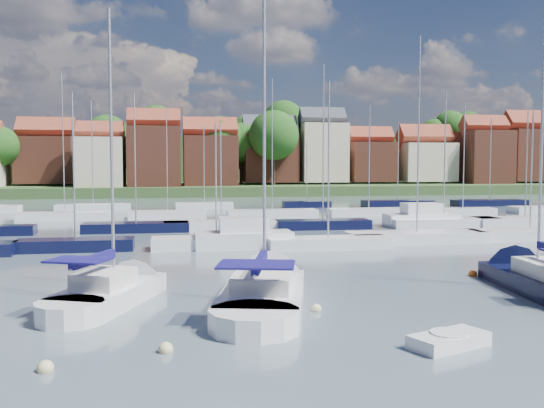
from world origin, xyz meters
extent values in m
plane|color=#43515B|center=(0.00, 40.00, 0.00)|extent=(260.00, 260.00, 0.00)
cube|color=white|center=(-13.19, 3.86, 0.25)|extent=(4.90, 7.04, 1.20)
cone|color=white|center=(-11.70, 7.64, 0.25)|extent=(3.68, 3.93, 2.71)
cylinder|color=white|center=(-14.39, 0.83, 0.25)|extent=(3.51, 3.51, 1.20)
cube|color=silver|center=(-13.36, 3.44, 1.20)|extent=(2.76, 3.22, 0.70)
cylinder|color=#B2B2B7|center=(-13.03, 4.28, 6.87)|extent=(0.14, 0.14, 12.04)
cylinder|color=#B2B2B7|center=(-13.69, 2.60, 2.05)|extent=(1.42, 3.40, 0.10)
cube|color=#151156|center=(-13.69, 2.60, 2.20)|extent=(1.54, 3.30, 0.35)
cube|color=#151156|center=(-14.12, 1.50, 2.35)|extent=(2.74, 2.36, 0.08)
cube|color=white|center=(-6.56, 2.40, 0.25)|extent=(5.22, 8.75, 1.20)
cone|color=white|center=(-5.37, 7.37, 0.25)|extent=(4.24, 4.66, 3.41)
cylinder|color=white|center=(-7.51, -1.58, 0.25)|extent=(4.11, 4.11, 1.20)
cube|color=silver|center=(-6.69, 1.85, 1.20)|extent=(3.11, 3.87, 0.70)
cylinder|color=#B2B2B7|center=(-6.43, 2.95, 8.42)|extent=(0.14, 0.14, 15.15)
cylinder|color=#B2B2B7|center=(-6.95, 0.74, 2.05)|extent=(1.15, 4.44, 0.10)
cube|color=#151156|center=(-6.95, 0.74, 2.20)|extent=(1.30, 4.27, 0.35)
cube|color=#151156|center=(-7.30, -0.70, 2.35)|extent=(3.29, 2.66, 0.08)
cube|color=black|center=(7.25, 3.12, 0.25)|extent=(3.88, 7.94, 1.20)
cone|color=black|center=(7.69, 7.90, 0.25)|extent=(3.53, 4.01, 3.20)
cylinder|color=#B2B2B7|center=(7.30, 3.65, 8.12)|extent=(0.14, 0.14, 14.54)
cube|color=white|center=(-1.28, -4.48, 0.20)|extent=(3.07, 2.25, 0.55)
cylinder|color=white|center=(-1.28, -4.48, 0.35)|extent=(1.29, 1.29, 0.35)
sphere|color=beige|center=(-10.70, -3.45, 0.00)|extent=(0.49, 0.49, 0.49)
sphere|color=#D85914|center=(-5.83, -0.33, 0.00)|extent=(0.52, 0.52, 0.52)
sphere|color=#D85914|center=(5.82, 7.31, 0.00)|extent=(0.46, 0.46, 0.46)
sphere|color=beige|center=(-4.51, 1.07, 0.00)|extent=(0.41, 0.41, 0.41)
sphere|color=beige|center=(-14.22, -4.72, 0.00)|extent=(0.50, 0.50, 0.50)
cube|color=black|center=(-17.11, 20.54, 0.35)|extent=(8.01, 2.24, 1.00)
cylinder|color=#B2B2B7|center=(-17.11, 20.54, 5.93)|extent=(0.12, 0.12, 10.16)
cube|color=white|center=(-7.27, 20.20, 0.35)|extent=(9.22, 2.58, 1.00)
cylinder|color=#B2B2B7|center=(-7.27, 20.20, 4.94)|extent=(0.12, 0.12, 8.18)
cube|color=white|center=(0.63, 18.61, 0.35)|extent=(8.78, 2.46, 1.00)
cylinder|color=#B2B2B7|center=(0.63, 18.61, 6.38)|extent=(0.12, 0.12, 11.06)
cube|color=white|center=(8.23, 20.67, 0.35)|extent=(10.79, 3.02, 1.00)
cylinder|color=#B2B2B7|center=(8.23, 20.67, 8.29)|extent=(0.12, 0.12, 14.87)
cube|color=white|center=(17.98, 21.03, 0.35)|extent=(10.13, 2.84, 1.00)
cylinder|color=#B2B2B7|center=(17.98, 21.03, 5.65)|extent=(0.12, 0.12, 9.59)
cube|color=white|center=(-5.31, 20.00, 0.50)|extent=(7.00, 2.60, 1.40)
cube|color=white|center=(-5.31, 20.00, 1.60)|extent=(3.50, 2.20, 1.30)
cube|color=black|center=(-13.55, 31.64, 0.35)|extent=(9.30, 2.60, 1.00)
cylinder|color=#B2B2B7|center=(-13.55, 31.64, 6.59)|extent=(0.12, 0.12, 11.48)
cube|color=white|center=(-5.94, 32.01, 0.35)|extent=(10.40, 2.91, 1.00)
cylinder|color=#B2B2B7|center=(-5.94, 32.01, 5.24)|extent=(0.12, 0.12, 8.77)
cube|color=black|center=(3.48, 31.28, 0.35)|extent=(8.80, 2.46, 1.00)
cylinder|color=#B2B2B7|center=(3.48, 31.28, 8.01)|extent=(0.12, 0.12, 14.33)
cube|color=white|center=(15.40, 31.16, 0.35)|extent=(10.73, 3.00, 1.00)
cylinder|color=#B2B2B7|center=(15.40, 31.16, 6.92)|extent=(0.12, 0.12, 12.14)
cube|color=white|center=(23.82, 30.97, 0.35)|extent=(10.48, 2.93, 1.00)
cylinder|color=#B2B2B7|center=(23.82, 30.97, 5.99)|extent=(0.12, 0.12, 10.28)
cube|color=white|center=(13.46, 32.00, 0.50)|extent=(7.00, 2.60, 1.40)
cube|color=white|center=(13.46, 32.00, 1.60)|extent=(3.50, 2.20, 1.30)
cube|color=white|center=(-21.71, 44.21, 0.35)|extent=(9.71, 2.72, 1.00)
cylinder|color=#B2B2B7|center=(-21.71, 44.21, 8.29)|extent=(0.12, 0.12, 14.88)
cube|color=white|center=(-10.84, 44.51, 0.35)|extent=(8.49, 2.38, 1.00)
cylinder|color=#B2B2B7|center=(-10.84, 44.51, 6.51)|extent=(0.12, 0.12, 11.31)
cube|color=white|center=(0.79, 43.78, 0.35)|extent=(10.16, 2.85, 1.00)
cylinder|color=#B2B2B7|center=(0.79, 43.78, 8.15)|extent=(0.12, 0.12, 14.59)
cube|color=white|center=(12.17, 43.90, 0.35)|extent=(9.53, 2.67, 1.00)
cylinder|color=#B2B2B7|center=(12.17, 43.90, 6.81)|extent=(0.12, 0.12, 11.91)
cube|color=white|center=(23.16, 42.50, 0.35)|extent=(7.62, 2.13, 1.00)
cylinder|color=#B2B2B7|center=(23.16, 42.50, 6.91)|extent=(0.12, 0.12, 12.13)
cube|color=white|center=(-20.26, 56.56, 0.35)|extent=(9.24, 2.59, 1.00)
cylinder|color=#B2B2B7|center=(-20.26, 56.56, 7.43)|extent=(0.12, 0.12, 13.17)
cube|color=white|center=(-6.08, 57.30, 0.35)|extent=(7.57, 2.12, 1.00)
cylinder|color=#B2B2B7|center=(-6.08, 57.30, 5.97)|extent=(0.12, 0.12, 10.24)
cube|color=black|center=(7.88, 57.47, 0.35)|extent=(6.58, 1.84, 1.00)
cylinder|color=#B2B2B7|center=(7.88, 57.47, 4.85)|extent=(0.12, 0.12, 8.01)
cube|color=black|center=(20.94, 57.40, 0.35)|extent=(9.92, 2.78, 1.00)
cylinder|color=#B2B2B7|center=(20.94, 57.40, 6.31)|extent=(0.12, 0.12, 10.92)
cube|color=black|center=(34.28, 56.37, 0.35)|extent=(10.55, 2.95, 1.00)
cylinder|color=#B2B2B7|center=(34.28, 56.37, 6.61)|extent=(0.12, 0.12, 11.51)
cube|color=#374E27|center=(0.00, 117.00, 0.30)|extent=(200.00, 70.00, 3.00)
cube|color=#374E27|center=(0.00, 142.00, 5.00)|extent=(200.00, 60.00, 14.00)
cube|color=brown|center=(-33.65, 97.79, 6.56)|extent=(10.37, 9.97, 8.73)
cube|color=brown|center=(-33.65, 97.79, 12.20)|extent=(10.57, 5.13, 5.13)
cube|color=beige|center=(-22.74, 89.00, 6.08)|extent=(8.09, 8.80, 8.96)
cube|color=brown|center=(-22.74, 89.00, 11.55)|extent=(8.25, 4.00, 4.00)
cube|color=brown|center=(-13.35, 89.94, 7.08)|extent=(9.36, 10.17, 10.97)
cube|color=brown|center=(-13.35, 89.94, 13.72)|extent=(9.54, 4.63, 4.63)
cube|color=brown|center=(-3.04, 91.65, 6.31)|extent=(9.90, 8.56, 9.42)
cube|color=brown|center=(-3.04, 91.65, 12.23)|extent=(10.10, 4.90, 4.90)
cube|color=brown|center=(9.10, 96.65, 6.95)|extent=(10.59, 8.93, 9.49)
cube|color=#383A42|center=(9.10, 96.65, 12.99)|extent=(10.80, 5.24, 5.24)
cube|color=beige|center=(19.71, 95.80, 8.02)|extent=(9.01, 8.61, 11.65)
cube|color=#383A42|center=(19.71, 95.80, 14.95)|extent=(9.19, 4.46, 4.46)
cube|color=brown|center=(30.17, 97.00, 6.20)|extent=(9.10, 9.34, 8.00)
cube|color=brown|center=(30.17, 97.00, 11.32)|extent=(9.28, 4.50, 4.50)
cube|color=beige|center=(41.95, 96.59, 6.14)|extent=(10.86, 9.59, 7.88)
cube|color=brown|center=(41.95, 96.59, 11.41)|extent=(11.07, 5.37, 5.37)
cube|color=brown|center=(53.76, 93.92, 7.09)|extent=(9.18, 9.96, 10.97)
cube|color=brown|center=(53.76, 93.92, 13.70)|extent=(9.36, 4.54, 4.54)
cube|color=brown|center=(65.18, 95.21, 7.58)|extent=(11.39, 9.67, 10.76)
cube|color=brown|center=(65.18, 95.21, 14.36)|extent=(11.62, 5.64, 5.64)
cylinder|color=#382619|center=(56.77, 115.51, 8.51)|extent=(0.50, 0.50, 4.47)
sphere|color=#2A5319|center=(56.77, 115.51, 14.58)|extent=(8.18, 8.18, 8.18)
cylinder|color=#382619|center=(3.46, 95.93, 3.83)|extent=(0.50, 0.50, 4.46)
sphere|color=#2A5319|center=(3.46, 95.93, 9.88)|extent=(8.15, 8.15, 8.15)
cylinder|color=#382619|center=(15.22, 113.68, 8.58)|extent=(0.50, 0.50, 5.15)
sphere|color=#2A5319|center=(15.22, 113.68, 15.56)|extent=(9.41, 9.41, 9.41)
cylinder|color=#382619|center=(-13.54, 116.31, 8.68)|extent=(0.50, 0.50, 4.56)
sphere|color=#2A5319|center=(-13.54, 116.31, 14.87)|extent=(8.34, 8.34, 8.34)
cylinder|color=#382619|center=(-23.24, 105.25, 4.18)|extent=(0.50, 0.50, 5.15)
sphere|color=#2A5319|center=(-23.24, 105.25, 11.17)|extent=(9.42, 9.42, 9.42)
cylinder|color=#382619|center=(-38.67, 107.32, 6.76)|extent=(0.50, 0.50, 3.42)
sphere|color=#2A5319|center=(-38.67, 107.32, 11.40)|extent=(6.26, 6.26, 6.26)
cylinder|color=#382619|center=(13.76, 104.71, 3.48)|extent=(0.50, 0.50, 3.77)
sphere|color=#2A5319|center=(13.76, 104.71, 8.60)|extent=(6.89, 6.89, 6.89)
cylinder|color=#382619|center=(9.05, 90.94, 4.21)|extent=(0.50, 0.50, 5.21)
sphere|color=#2A5319|center=(9.05, 90.94, 11.28)|extent=(9.53, 9.53, 9.53)
cylinder|color=#382619|center=(61.93, 101.62, 3.09)|extent=(0.50, 0.50, 2.97)
sphere|color=#2A5319|center=(61.93, 101.62, 7.12)|extent=(5.44, 5.44, 5.44)
cylinder|color=#382619|center=(-1.15, 93.75, 4.02)|extent=(0.50, 0.50, 4.84)
sphere|color=#2A5319|center=(-1.15, 93.75, 10.59)|extent=(8.85, 8.85, 8.85)
cylinder|color=#382619|center=(52.68, 115.72, 8.17)|extent=(0.50, 0.50, 3.72)
sphere|color=#2A5319|center=(52.68, 115.72, 13.21)|extent=(6.80, 6.80, 6.80)
cylinder|color=#382619|center=(54.05, 94.13, 3.62)|extent=(0.50, 0.50, 4.05)
sphere|color=#2A5319|center=(54.05, 94.13, 9.11)|extent=(7.40, 7.40, 7.40)
cylinder|color=#382619|center=(-40.96, 92.79, 3.60)|extent=(0.50, 0.50, 4.00)
cylinder|color=#382619|center=(6.84, 113.29, 7.91)|extent=(0.50, 0.50, 3.93)
sphere|color=#2A5319|center=(6.84, 113.29, 13.24)|extent=(7.19, 7.19, 7.19)
cylinder|color=#382619|center=(30.65, 100.17, 3.51)|extent=(0.50, 0.50, 3.82)
sphere|color=#2A5319|center=(30.65, 100.17, 8.70)|extent=(6.99, 6.99, 6.99)
cylinder|color=#382619|center=(-17.44, 93.12, 3.34)|extent=(0.50, 0.50, 3.48)
sphere|color=#2A5319|center=(-17.44, 93.12, 8.07)|extent=(6.37, 6.37, 6.37)
cylinder|color=#382619|center=(57.51, 102.81, 3.09)|extent=(0.50, 0.50, 2.99)
sphere|color=#2A5319|center=(57.51, 102.81, 7.14)|extent=(5.46, 5.46, 5.46)
cylinder|color=#382619|center=(3.61, 99.04, 3.22)|extent=(0.50, 0.50, 3.25)
sphere|color=#2A5319|center=(3.61, 99.04, 7.63)|extent=(5.94, 5.94, 5.94)
cylinder|color=#382619|center=(-3.05, 100.73, 3.09)|extent=(0.50, 0.50, 2.98)
sphere|color=#2A5319|center=(-3.05, 100.73, 7.14)|extent=(5.46, 5.46, 5.46)
cylinder|color=#382619|center=(64.66, 121.74, 9.36)|extent=(0.50, 0.50, 4.29)
sphere|color=#2A5319|center=(64.66, 121.74, 15.17)|extent=(7.84, 7.84, 7.84)
camera|label=1|loc=(-10.48, -23.24, 6.25)|focal=40.00mm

